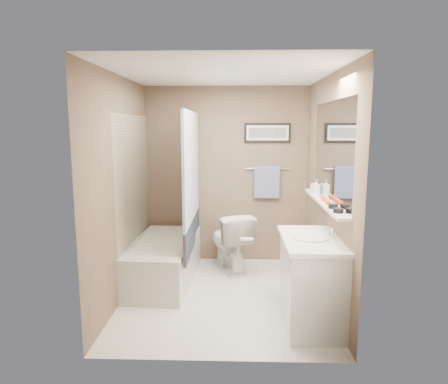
{
  "coord_description": "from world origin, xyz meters",
  "views": [
    {
      "loc": [
        0.14,
        -4.2,
        1.87
      ],
      "look_at": [
        0.0,
        0.15,
        1.15
      ],
      "focal_mm": 32.0,
      "sensor_mm": 36.0,
      "label": 1
    }
  ],
  "objects_px": {
    "candle_bowl_far": "(333,206)",
    "soap_bottle": "(316,187)",
    "bathtub": "(163,261)",
    "vanity": "(311,283)",
    "candle_bowl_near": "(338,211)",
    "glass_jar": "(314,188)",
    "toilet": "(230,241)",
    "hair_brush_front": "(327,201)",
    "hair_brush_back": "(323,198)"
  },
  "relations": [
    {
      "from": "glass_jar",
      "to": "vanity",
      "type": "bearing_deg",
      "value": -100.78
    },
    {
      "from": "toilet",
      "to": "candle_bowl_far",
      "type": "bearing_deg",
      "value": 104.18
    },
    {
      "from": "hair_brush_front",
      "to": "soap_bottle",
      "type": "relative_size",
      "value": 1.37
    },
    {
      "from": "toilet",
      "to": "candle_bowl_near",
      "type": "bearing_deg",
      "value": 100.79
    },
    {
      "from": "toilet",
      "to": "candle_bowl_far",
      "type": "relative_size",
      "value": 8.66
    },
    {
      "from": "candle_bowl_far",
      "to": "hair_brush_front",
      "type": "bearing_deg",
      "value": 90.0
    },
    {
      "from": "candle_bowl_far",
      "to": "soap_bottle",
      "type": "xyz_separation_m",
      "value": [
        0.0,
        0.81,
        0.06
      ]
    },
    {
      "from": "toilet",
      "to": "hair_brush_front",
      "type": "bearing_deg",
      "value": 109.89
    },
    {
      "from": "toilet",
      "to": "soap_bottle",
      "type": "relative_size",
      "value": 4.86
    },
    {
      "from": "glass_jar",
      "to": "toilet",
      "type": "bearing_deg",
      "value": 155.88
    },
    {
      "from": "hair_brush_front",
      "to": "glass_jar",
      "type": "xyz_separation_m",
      "value": [
        0.0,
        0.68,
        0.03
      ]
    },
    {
      "from": "bathtub",
      "to": "candle_bowl_far",
      "type": "bearing_deg",
      "value": -25.42
    },
    {
      "from": "bathtub",
      "to": "hair_brush_back",
      "type": "bearing_deg",
      "value": -13.56
    },
    {
      "from": "bathtub",
      "to": "soap_bottle",
      "type": "bearing_deg",
      "value": -1.91
    },
    {
      "from": "candle_bowl_far",
      "to": "toilet",
      "type": "bearing_deg",
      "value": 125.53
    },
    {
      "from": "hair_brush_back",
      "to": "glass_jar",
      "type": "relative_size",
      "value": 2.2
    },
    {
      "from": "hair_brush_front",
      "to": "candle_bowl_far",
      "type": "bearing_deg",
      "value": -90.0
    },
    {
      "from": "hair_brush_back",
      "to": "glass_jar",
      "type": "bearing_deg",
      "value": 90.0
    },
    {
      "from": "candle_bowl_near",
      "to": "hair_brush_back",
      "type": "bearing_deg",
      "value": 90.0
    },
    {
      "from": "vanity",
      "to": "hair_brush_back",
      "type": "relative_size",
      "value": 4.09
    },
    {
      "from": "candle_bowl_far",
      "to": "hair_brush_back",
      "type": "distance_m",
      "value": 0.44
    },
    {
      "from": "candle_bowl_near",
      "to": "candle_bowl_far",
      "type": "relative_size",
      "value": 1.0
    },
    {
      "from": "vanity",
      "to": "candle_bowl_far",
      "type": "relative_size",
      "value": 10.0
    },
    {
      "from": "toilet",
      "to": "candle_bowl_far",
      "type": "height_order",
      "value": "candle_bowl_far"
    },
    {
      "from": "toilet",
      "to": "vanity",
      "type": "bearing_deg",
      "value": 98.09
    },
    {
      "from": "hair_brush_front",
      "to": "glass_jar",
      "type": "distance_m",
      "value": 0.68
    },
    {
      "from": "bathtub",
      "to": "toilet",
      "type": "height_order",
      "value": "toilet"
    },
    {
      "from": "toilet",
      "to": "candle_bowl_far",
      "type": "distance_m",
      "value": 1.85
    },
    {
      "from": "candle_bowl_near",
      "to": "glass_jar",
      "type": "distance_m",
      "value": 1.12
    },
    {
      "from": "candle_bowl_near",
      "to": "hair_brush_front",
      "type": "xyz_separation_m",
      "value": [
        0.0,
        0.44,
        0.0
      ]
    },
    {
      "from": "candle_bowl_far",
      "to": "soap_bottle",
      "type": "height_order",
      "value": "soap_bottle"
    },
    {
      "from": "soap_bottle",
      "to": "hair_brush_back",
      "type": "bearing_deg",
      "value": -90.0
    },
    {
      "from": "glass_jar",
      "to": "bathtub",
      "type": "bearing_deg",
      "value": 178.95
    },
    {
      "from": "candle_bowl_near",
      "to": "soap_bottle",
      "type": "bearing_deg",
      "value": 90.0
    },
    {
      "from": "candle_bowl_near",
      "to": "soap_bottle",
      "type": "height_order",
      "value": "soap_bottle"
    },
    {
      "from": "bathtub",
      "to": "soap_bottle",
      "type": "xyz_separation_m",
      "value": [
        1.79,
        -0.15,
        0.95
      ]
    },
    {
      "from": "bathtub",
      "to": "vanity",
      "type": "distance_m",
      "value": 1.9
    },
    {
      "from": "bathtub",
      "to": "candle_bowl_far",
      "type": "xyz_separation_m",
      "value": [
        1.79,
        -0.97,
        0.89
      ]
    },
    {
      "from": "candle_bowl_near",
      "to": "bathtub",
      "type": "bearing_deg",
      "value": 147.09
    },
    {
      "from": "vanity",
      "to": "glass_jar",
      "type": "xyz_separation_m",
      "value": [
        0.19,
        0.97,
        0.77
      ]
    },
    {
      "from": "toilet",
      "to": "candle_bowl_near",
      "type": "distance_m",
      "value": 1.99
    },
    {
      "from": "vanity",
      "to": "hair_brush_front",
      "type": "relative_size",
      "value": 4.09
    },
    {
      "from": "hair_brush_back",
      "to": "candle_bowl_far",
      "type": "bearing_deg",
      "value": -90.0
    },
    {
      "from": "candle_bowl_near",
      "to": "toilet",
      "type": "bearing_deg",
      "value": 122.14
    },
    {
      "from": "toilet",
      "to": "vanity",
      "type": "relative_size",
      "value": 0.87
    },
    {
      "from": "candle_bowl_far",
      "to": "candle_bowl_near",
      "type": "bearing_deg",
      "value": -90.0
    },
    {
      "from": "toilet",
      "to": "candle_bowl_near",
      "type": "height_order",
      "value": "candle_bowl_near"
    },
    {
      "from": "vanity",
      "to": "bathtub",
      "type": "bearing_deg",
      "value": 148.07
    },
    {
      "from": "candle_bowl_far",
      "to": "soap_bottle",
      "type": "relative_size",
      "value": 0.56
    },
    {
      "from": "soap_bottle",
      "to": "candle_bowl_near",
      "type": "bearing_deg",
      "value": -90.0
    }
  ]
}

